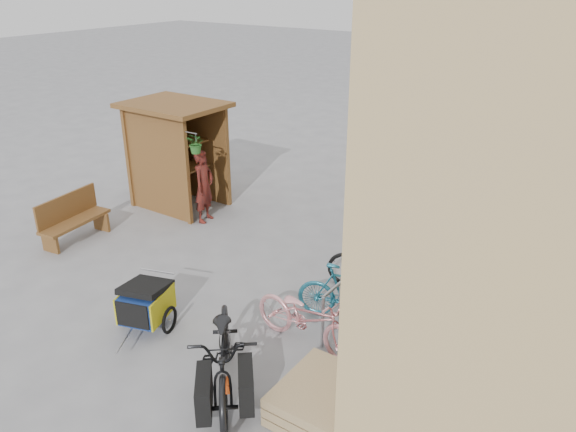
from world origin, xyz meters
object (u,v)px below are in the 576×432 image
Objects in this scene: shopping_carts at (501,184)px; bike_6 at (442,222)px; pallet_stack at (323,400)px; bike_7 at (449,214)px; bike_2 at (381,264)px; bike_4 at (418,244)px; cargo_bike at (225,355)px; bike_0 at (308,318)px; bike_3 at (388,257)px; kiosk at (173,140)px; person_kiosk at (204,186)px; child_trailer at (146,302)px; bench at (72,218)px; bike_1 at (347,293)px; bike_5 at (424,232)px.

bike_6 is at bearing -104.01° from shopping_carts.
pallet_stack is 5.88m from bike_7.
bike_2 is 1.05× the size of bike_4.
bike_0 is (0.34, 1.41, -0.10)m from cargo_bike.
bike_3 reaches higher than bike_6.
kiosk is 6.17m from bike_0.
shopping_carts is 1.34× the size of person_kiosk.
child_trailer is 6.36m from bike_7.
bike_1 is (5.93, 0.61, -0.01)m from bench.
bike_7 reaches higher than pallet_stack.
cargo_bike is (5.04, -4.23, -0.97)m from kiosk.
bike_1 is (5.53, -1.91, -1.08)m from kiosk.
bike_4 is at bearing 96.93° from pallet_stack.
shopping_carts is 1.40× the size of bike_6.
bench is 6.29m from bike_3.
bike_4 reaches higher than pallet_stack.
bench is at bearing -136.65° from shopping_carts.
kiosk is 6.08m from bike_6.
kiosk is at bearing 148.34° from pallet_stack.
child_trailer is 2.48m from bike_0.
bike_5 is at bearing 42.83° from cargo_bike.
bike_3 is 0.95× the size of bike_5.
person_kiosk is at bearing 82.16° from bike_4.
bike_2 is 2.42m from bike_6.
kiosk is 1.63× the size of bike_7.
shopping_carts is at bearing -24.58° from bike_1.
cargo_bike reaches higher than bike_2.
bike_6 is at bearing -23.20° from bike_2.
kiosk is 5.95m from bike_1.
cargo_bike is at bearing 151.04° from bike_1.
bike_7 is at bearing -20.24° from bike_1.
kiosk is 5.88m from bike_4.
bike_2 reaches higher than bike_6.
cargo_bike is 1.22× the size of bike_2.
pallet_stack is 0.86× the size of child_trailer.
bike_2 reaches higher than bench.
cargo_bike is (5.44, -1.71, 0.10)m from bench.
bike_4 is 0.43m from bike_5.
bike_0 is (-0.89, 1.05, 0.27)m from pallet_stack.
person_kiosk reaches higher than bike_4.
pallet_stack is 6.28m from person_kiosk.
bench is 5.79m from bike_0.
bike_1 is at bearing 20.57° from child_trailer.
pallet_stack is 0.76× the size of bike_1.
cargo_bike is 1.42× the size of bike_1.
bench is 7.62m from bike_7.
bike_6 is (5.74, 1.63, -1.15)m from kiosk.
bike_0 is 1.00× the size of bike_2.
person_kiosk is at bearing 94.05° from bike_6.
bike_3 is 0.86m from bike_4.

